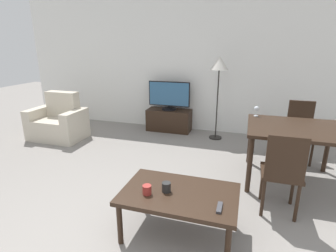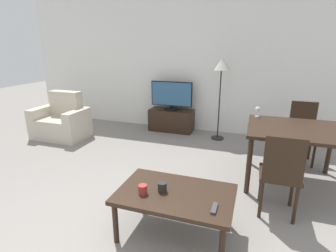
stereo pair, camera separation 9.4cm
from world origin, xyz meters
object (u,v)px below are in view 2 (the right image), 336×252
floor_lamp (221,68)px  tv (172,96)px  dining_table (295,135)px  cup_colored_far (162,187)px  tv_stand (171,120)px  cup_white_near (143,189)px  dining_chair_far (302,129)px  wine_glass_left (258,110)px  dining_chair_near (281,172)px  remote_primary (214,208)px  coffee_table (175,197)px  armchair (62,122)px

floor_lamp → tv: bearing=169.0°
dining_table → cup_colored_far: dining_table is taller
tv_stand → cup_white_near: (0.74, -3.11, 0.26)m
floor_lamp → cup_colored_far: floor_lamp is taller
dining_chair_far → wine_glass_left: dining_chair_far is taller
dining_table → dining_chair_near: size_ratio=1.25×
cup_white_near → remote_primary: bearing=-2.6°
coffee_table → cup_colored_far: size_ratio=11.74×
armchair → dining_chair_far: (4.22, 0.30, 0.21)m
wine_glass_left → dining_chair_near: bearing=-77.4°
armchair → tv_stand: bearing=29.6°
dining_table → dining_chair_far: 0.84m
floor_lamp → tv_stand: bearing=168.9°
coffee_table → remote_primary: (0.38, -0.14, 0.06)m
dining_chair_far → remote_primary: 2.55m
floor_lamp → wine_glass_left: size_ratio=10.53×
armchair → wine_glass_left: 3.59m
tv_stand → wine_glass_left: 2.13m
dining_table → dining_chair_near: dining_chair_near is taller
cup_colored_far → wine_glass_left: bearing=67.3°
cup_white_near → dining_table: bearing=47.6°
dining_table → cup_colored_far: (-1.24, -1.43, -0.17)m
tv → remote_primary: bearing=-66.1°
coffee_table → dining_table: bearing=51.5°
coffee_table → dining_chair_near: dining_chair_near is taller
dining_chair_near → dining_chair_far: 1.66m
tv_stand → cup_white_near: 3.20m
floor_lamp → cup_white_near: size_ratio=17.95×
tv_stand → cup_colored_far: bearing=-73.5°
cup_colored_far → tv_stand: bearing=106.5°
tv → wine_glass_left: tv is taller
cup_white_near → wine_glass_left: size_ratio=0.59×
tv → dining_chair_near: size_ratio=0.94×
armchair → tv: size_ratio=1.16×
cup_colored_far → dining_chair_near: bearing=31.1°
coffee_table → dining_table: (1.12, 1.41, 0.26)m
tv_stand → dining_chair_near: size_ratio=0.99×
coffee_table → floor_lamp: size_ratio=0.68×
armchair → tv: (1.88, 1.07, 0.43)m
tv_stand → wine_glass_left: wine_glass_left is taller
tv_stand → cup_colored_far: (0.89, -3.01, 0.27)m
tv → remote_primary: tv is taller
armchair → remote_primary: armchair is taller
coffee_table → remote_primary: bearing=-21.0°
armchair → cup_white_near: size_ratio=11.59×
dining_table → cup_white_near: 2.07m
armchair → tv: 2.21m
dining_table → wine_glass_left: wine_glass_left is taller
armchair → cup_colored_far: armchair is taller
dining_chair_far → cup_white_near: (-1.59, -2.33, -0.02)m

